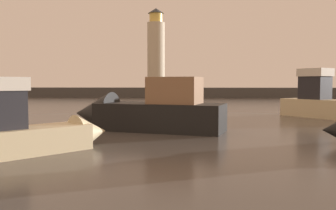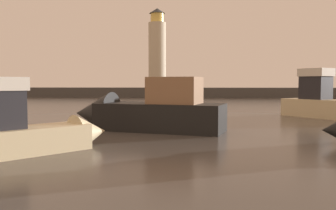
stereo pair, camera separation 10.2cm
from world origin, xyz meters
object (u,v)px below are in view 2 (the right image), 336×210
Objects in this scene: motorboat_4 at (30,131)px; mooring_buoy at (4,113)px; lighthouse at (157,50)px; motorboat_2 at (333,103)px; motorboat_0 at (141,112)px.

motorboat_4 reaches higher than mooring_buoy.
lighthouse is 21.37× the size of mooring_buoy.
lighthouse is at bearing 113.88° from motorboat_2.
motorboat_2 is at bearing 41.69° from motorboat_4.
motorboat_2 is 1.27× the size of motorboat_4.
motorboat_2 is (13.81, 7.83, 0.15)m from motorboat_0.
lighthouse is 46.45m from motorboat_2.
motorboat_0 is 13.15× the size of mooring_buoy.
motorboat_4 is at bearing -88.48° from lighthouse.
motorboat_0 is at bearing -27.30° from mooring_buoy.
motorboat_2 is (18.51, -41.81, -8.18)m from lighthouse.
motorboat_0 is 13.55m from mooring_buoy.
lighthouse reaches higher than mooring_buoy.
motorboat_2 is 22.77m from motorboat_4.
lighthouse is 50.55m from motorboat_0.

